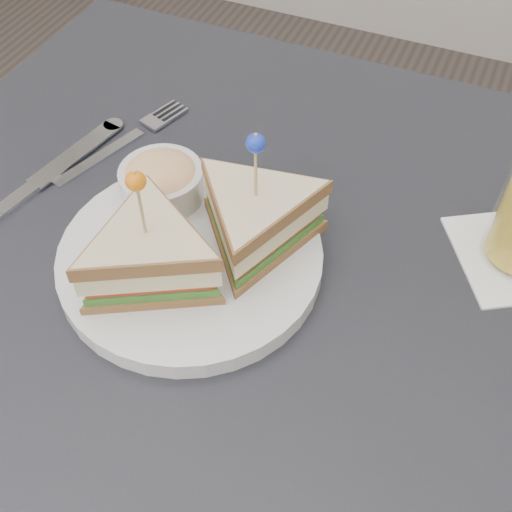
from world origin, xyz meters
name	(u,v)px	position (x,y,z in m)	size (l,w,h in m)	color
table	(242,345)	(0.00, 0.00, 0.67)	(0.80, 0.80, 0.75)	black
plate_meal	(196,236)	(-0.05, 0.02, 0.79)	(0.27, 0.25, 0.14)	silver
cutlery_fork	(128,139)	(-0.20, 0.15, 0.75)	(0.07, 0.17, 0.01)	silver
cutlery_knife	(41,180)	(-0.25, 0.05, 0.75)	(0.06, 0.22, 0.01)	silver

